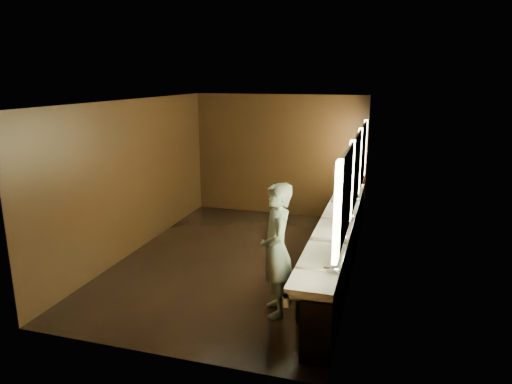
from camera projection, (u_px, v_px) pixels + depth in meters
floor at (238, 260)px, 8.18m from camera, size 6.00×6.00×0.00m
ceiling at (237, 101)px, 7.49m from camera, size 4.00×6.00×0.02m
wall_back at (279, 155)px, 10.62m from camera, size 4.00×0.02×2.80m
wall_front at (150, 243)px, 5.04m from camera, size 4.00×0.02×2.80m
wall_left at (134, 177)px, 8.38m from camera, size 0.02×6.00×2.80m
wall_right at (356, 192)px, 7.28m from camera, size 0.02×6.00×2.80m
sink_counter at (340, 244)px, 7.56m from camera, size 0.55×5.40×1.01m
mirror_band at (356, 170)px, 7.20m from camera, size 0.06×5.03×1.15m
person at (277, 250)px, 6.13m from camera, size 0.65×0.79×1.85m
trash_bin at (309, 303)px, 6.08m from camera, size 0.38×0.38×0.53m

